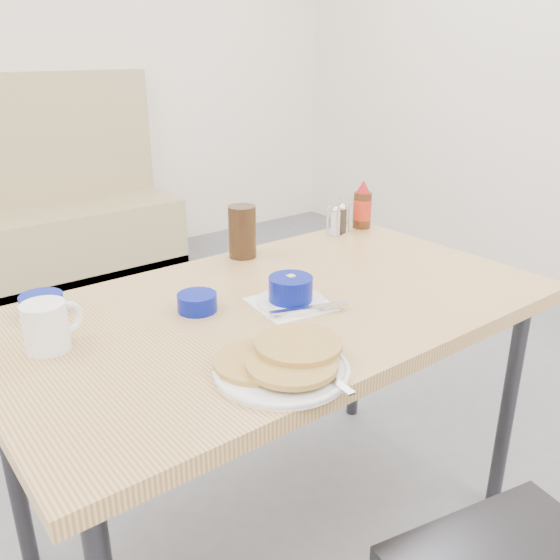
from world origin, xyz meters
TOP-DOWN VIEW (x-y plane):
  - booth_bench at (0.00, 2.78)m, footprint 1.90×0.56m
  - dining_table at (0.00, 0.25)m, footprint 1.40×0.80m
  - pancake_plate at (-0.20, -0.03)m, footprint 0.28×0.29m
  - coffee_mug at (-0.53, 0.35)m, footprint 0.14×0.09m
  - grits_setting at (0.02, 0.22)m, footprint 0.20×0.21m
  - creamer_bowl at (-0.49, 0.55)m, footprint 0.10×0.10m
  - butter_bowl at (-0.19, 0.33)m, footprint 0.10×0.10m
  - amber_tumbler at (0.13, 0.59)m, footprint 0.10×0.10m
  - condiment_caddy at (0.53, 0.59)m, footprint 0.11×0.08m
  - syrup_bottle at (0.64, 0.59)m, footprint 0.06×0.06m

SIDE VIEW (x-z plane):
  - booth_bench at x=0.00m, z-range -0.26..0.96m
  - dining_table at x=0.00m, z-range 0.32..1.08m
  - pancake_plate at x=-0.20m, z-range 0.76..0.80m
  - butter_bowl at x=-0.19m, z-range 0.76..0.80m
  - creamer_bowl at x=-0.49m, z-range 0.76..0.81m
  - grits_setting at x=0.02m, z-range 0.75..0.83m
  - condiment_caddy at x=0.53m, z-range 0.74..0.86m
  - coffee_mug at x=-0.53m, z-range 0.76..0.87m
  - syrup_bottle at x=0.64m, z-range 0.75..0.92m
  - amber_tumbler at x=0.13m, z-range 0.76..0.92m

